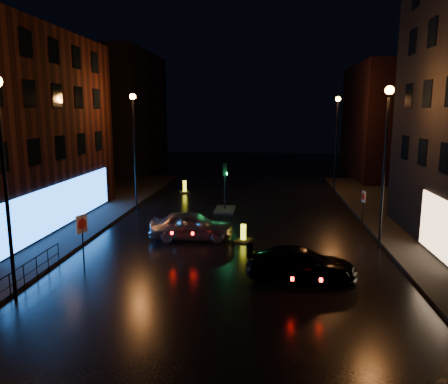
{
  "coord_description": "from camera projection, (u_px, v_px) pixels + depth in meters",
  "views": [
    {
      "loc": [
        1.73,
        -16.96,
        7.09
      ],
      "look_at": [
        -0.51,
        6.22,
        2.8
      ],
      "focal_mm": 35.0,
      "sensor_mm": 36.0,
      "label": 1
    }
  ],
  "objects": [
    {
      "name": "street_lamp_rnear",
      "position": [
        386.0,
        142.0,
        22.18
      ],
      "size": [
        0.44,
        0.44,
        8.37
      ],
      "color": "black",
      "rests_on": "ground"
    },
    {
      "name": "street_lamp_lfar",
      "position": [
        134.0,
        133.0,
        31.49
      ],
      "size": [
        0.44,
        0.44,
        8.37
      ],
      "color": "black",
      "rests_on": "ground"
    },
    {
      "name": "building_far_left",
      "position": [
        119.0,
        112.0,
        52.56
      ],
      "size": [
        8.0,
        16.0,
        14.0
      ],
      "primitive_type": "cube",
      "color": "black",
      "rests_on": "ground"
    },
    {
      "name": "traffic_signal",
      "position": [
        225.0,
        204.0,
        31.78
      ],
      "size": [
        1.4,
        2.4,
        3.45
      ],
      "color": "black",
      "rests_on": "ground"
    },
    {
      "name": "street_lamp_rfar",
      "position": [
        337.0,
        130.0,
        37.84
      ],
      "size": [
        0.44,
        0.44,
        8.37
      ],
      "color": "black",
      "rests_on": "ground"
    },
    {
      "name": "guard_railing",
      "position": [
        23.0,
        271.0,
        17.7
      ],
      "size": [
        0.05,
        6.04,
        1.0
      ],
      "color": "black",
      "rests_on": "ground"
    },
    {
      "name": "street_lamp_lnear",
      "position": [
        3.0,
        155.0,
        15.82
      ],
      "size": [
        0.44,
        0.44,
        8.37
      ],
      "color": "black",
      "rests_on": "ground"
    },
    {
      "name": "pavement_left",
      "position": [
        12.0,
        226.0,
        27.19
      ],
      "size": [
        12.0,
        44.0,
        0.15
      ],
      "primitive_type": "cube",
      "color": "black",
      "rests_on": "ground"
    },
    {
      "name": "road_sign_left",
      "position": [
        82.0,
        229.0,
        19.7
      ],
      "size": [
        0.3,
        0.58,
        2.53
      ],
      "rotation": [
        0.0,
        0.0,
        -0.41
      ],
      "color": "black",
      "rests_on": "ground"
    },
    {
      "name": "building_far_right",
      "position": [
        390.0,
        122.0,
        46.87
      ],
      "size": [
        8.0,
        14.0,
        12.0
      ],
      "primitive_type": "cube",
      "color": "black",
      "rests_on": "ground"
    },
    {
      "name": "bollard_near",
      "position": [
        243.0,
        237.0,
        24.25
      ],
      "size": [
        1.07,
        1.28,
        0.96
      ],
      "rotation": [
        0.0,
        0.0,
        -0.36
      ],
      "color": "black",
      "rests_on": "ground"
    },
    {
      "name": "dark_sedan",
      "position": [
        301.0,
        264.0,
        18.67
      ],
      "size": [
        4.78,
        2.09,
        1.37
      ],
      "primitive_type": "imported",
      "rotation": [
        0.0,
        0.0,
        1.61
      ],
      "color": "black",
      "rests_on": "ground"
    },
    {
      "name": "road_sign_right",
      "position": [
        364.0,
        200.0,
        27.45
      ],
      "size": [
        0.13,
        0.53,
        2.2
      ],
      "rotation": [
        0.0,
        0.0,
        3.29
      ],
      "color": "black",
      "rests_on": "ground"
    },
    {
      "name": "bollard_far",
      "position": [
        185.0,
        190.0,
        38.81
      ],
      "size": [
        1.17,
        1.44,
        1.09
      ],
      "rotation": [
        0.0,
        0.0,
        0.31
      ],
      "color": "black",
      "rests_on": "ground"
    },
    {
      "name": "silver_hatchback",
      "position": [
        192.0,
        225.0,
        24.52
      ],
      "size": [
        4.76,
        2.11,
        1.59
      ],
      "primitive_type": "imported",
      "rotation": [
        0.0,
        0.0,
        1.62
      ],
      "color": "#AFB1B7",
      "rests_on": "ground"
    },
    {
      "name": "ground",
      "position": [
        222.0,
        286.0,
        18.05
      ],
      "size": [
        120.0,
        120.0,
        0.0
      ],
      "primitive_type": "plane",
      "color": "black",
      "rests_on": "ground"
    }
  ]
}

